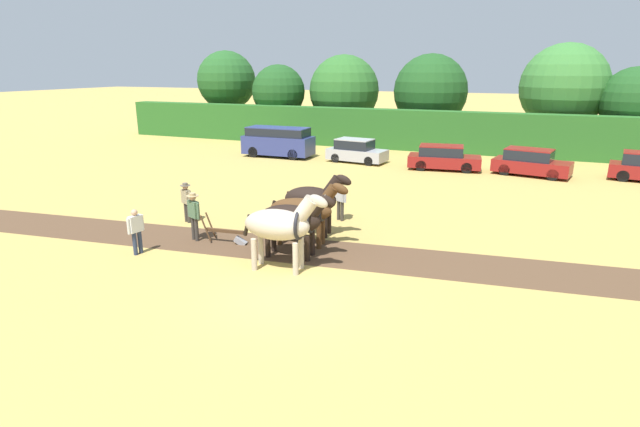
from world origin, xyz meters
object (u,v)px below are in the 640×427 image
(draft_horse_trail_right, at_px, (313,199))
(tree_center_right, at_px, (564,87))
(tree_left, at_px, (279,92))
(tree_center, at_px, (430,91))
(draft_horse_lead_left, at_px, (281,225))
(parked_van, at_px, (278,142))
(parked_car_center, at_px, (531,163))
(farmer_at_plow, at_px, (194,212))
(tree_far_left, at_px, (226,81))
(tree_right, at_px, (635,101))
(farmer_beside_team, at_px, (340,197))
(tree_center_left, at_px, (344,91))
(draft_horse_trail_left, at_px, (304,210))
(parked_car_center_left, at_px, (443,158))
(plow, at_px, (229,235))
(farmer_onlooker_right, at_px, (186,200))
(draft_horse_lead_right, at_px, (293,219))
(parked_car_left, at_px, (356,151))
(farmer_onlooker_left, at_px, (136,229))

(draft_horse_trail_right, bearing_deg, tree_center_right, 63.38)
(tree_left, bearing_deg, tree_center, 7.54)
(tree_center_right, distance_m, draft_horse_lead_left, 30.80)
(parked_van, distance_m, parked_car_center, 16.55)
(draft_horse_lead_left, relative_size, farmer_at_plow, 1.58)
(tree_far_left, distance_m, tree_right, 33.19)
(tree_right, height_order, farmer_beside_team, tree_right)
(farmer_at_plow, bearing_deg, tree_center_left, 32.47)
(draft_horse_trail_left, bearing_deg, parked_car_center_left, 74.78)
(tree_center_left, height_order, draft_horse_trail_right, tree_center_left)
(tree_center_left, relative_size, plow, 4.18)
(tree_right, bearing_deg, tree_left, -178.95)
(draft_horse_lead_left, bearing_deg, farmer_onlooker_right, 145.88)
(parked_car_center_left, bearing_deg, draft_horse_lead_right, -104.47)
(draft_horse_lead_left, distance_m, farmer_at_plow, 4.38)
(tree_left, distance_m, plow, 28.50)
(parked_car_left, bearing_deg, farmer_onlooker_right, -90.86)
(tree_center_right, relative_size, plow, 4.58)
(tree_far_left, xyz_separation_m, tree_left, (5.82, -0.80, -0.87))
(farmer_onlooker_right, height_order, parked_car_center, farmer_onlooker_right)
(farmer_at_plow, height_order, farmer_onlooker_left, farmer_at_plow)
(tree_center_right, relative_size, parked_car_center, 1.75)
(farmer_at_plow, bearing_deg, draft_horse_trail_left, -50.56)
(tree_center, bearing_deg, tree_right, -4.88)
(draft_horse_trail_right, bearing_deg, tree_center_left, 100.66)
(tree_center, distance_m, parked_car_center_left, 12.02)
(tree_center_right, distance_m, draft_horse_lead_right, 29.74)
(tree_right, distance_m, parked_van, 24.97)
(tree_center, xyz_separation_m, tree_right, (14.33, -1.22, -0.34))
(tree_far_left, bearing_deg, draft_horse_lead_left, -55.19)
(plow, height_order, parked_car_center, parked_car_center)
(tree_left, height_order, draft_horse_lead_right, tree_left)
(tree_far_left, relative_size, plow, 4.43)
(draft_horse_trail_right, xyz_separation_m, farmer_at_plow, (-3.76, -2.26, -0.32))
(tree_left, xyz_separation_m, draft_horse_lead_right, (13.71, -26.32, -2.73))
(draft_horse_lead_left, bearing_deg, draft_horse_trail_right, 90.05)
(tree_center, distance_m, parked_car_left, 11.64)
(plow, relative_size, parked_car_center_left, 0.38)
(tree_right, xyz_separation_m, farmer_beside_team, (-13.58, -22.37, -2.88))
(draft_horse_trail_left, height_order, farmer_onlooker_left, draft_horse_trail_left)
(tree_center_right, xyz_separation_m, draft_horse_trail_right, (-9.42, -25.72, -3.33))
(farmer_onlooker_right, bearing_deg, farmer_at_plow, -112.38)
(tree_center_left, xyz_separation_m, tree_center, (7.44, 0.20, 0.05))
(draft_horse_lead_left, distance_m, draft_horse_lead_right, 1.20)
(draft_horse_trail_left, distance_m, parked_car_center, 17.56)
(farmer_at_plow, relative_size, farmer_onlooker_right, 1.09)
(tree_center_left, xyz_separation_m, parked_car_left, (4.66, -10.56, -3.43))
(draft_horse_lead_left, bearing_deg, parked_car_center_left, 76.71)
(plow, height_order, farmer_onlooker_right, farmer_onlooker_right)
(parked_van, bearing_deg, draft_horse_lead_left, -63.57)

